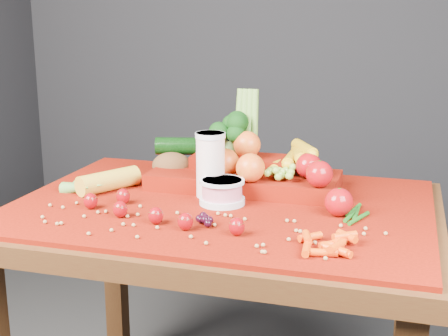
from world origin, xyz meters
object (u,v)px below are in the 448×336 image
(yogurt_bowl, at_px, (222,191))
(produce_mound, at_px, (250,167))
(milk_glass, at_px, (210,162))
(table, at_px, (222,242))

(yogurt_bowl, bearing_deg, produce_mound, 78.95)
(milk_glass, height_order, yogurt_bowl, milk_glass)
(yogurt_bowl, distance_m, produce_mound, 0.17)
(table, distance_m, yogurt_bowl, 0.14)
(table, bearing_deg, produce_mound, 77.56)
(produce_mound, bearing_deg, milk_glass, -127.03)
(table, xyz_separation_m, yogurt_bowl, (0.00, -0.01, 0.14))
(table, xyz_separation_m, milk_glass, (-0.05, 0.05, 0.20))
(table, relative_size, yogurt_bowl, 9.37)
(milk_glass, relative_size, produce_mound, 0.28)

